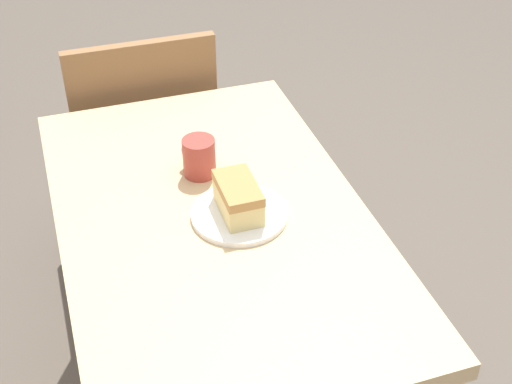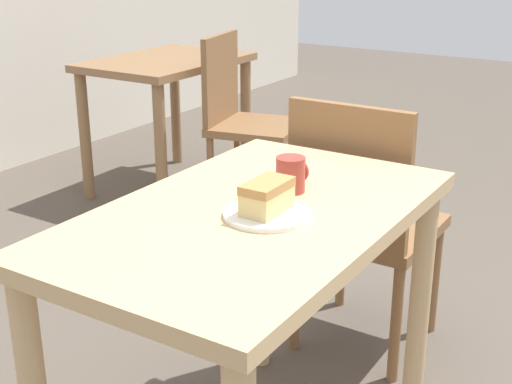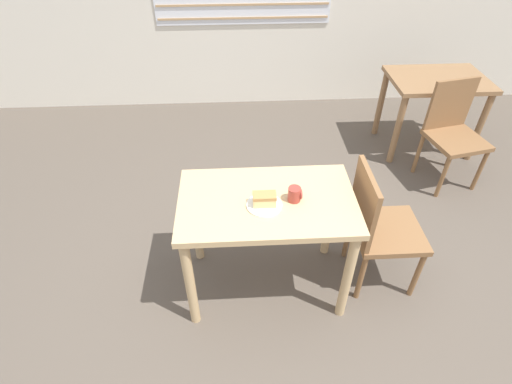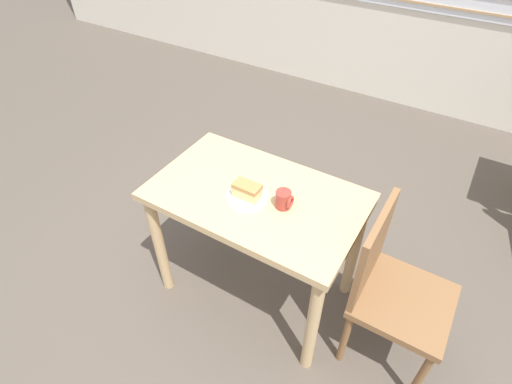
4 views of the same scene
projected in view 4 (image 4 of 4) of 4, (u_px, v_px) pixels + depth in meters
ground_plane at (249, 334)px, 2.22m from camera, size 14.00×14.00×0.00m
dining_table_near at (256, 213)px, 2.03m from camera, size 1.04×0.64×0.77m
chair_near_window at (391, 287)px, 1.87m from camera, size 0.43×0.43×0.90m
plate at (247, 197)px, 1.91m from camera, size 0.20×0.20×0.01m
cake_slice at (247, 190)px, 1.88m from camera, size 0.13×0.08×0.07m
coffee_mug at (284, 200)px, 1.84m from camera, size 0.08×0.07×0.09m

